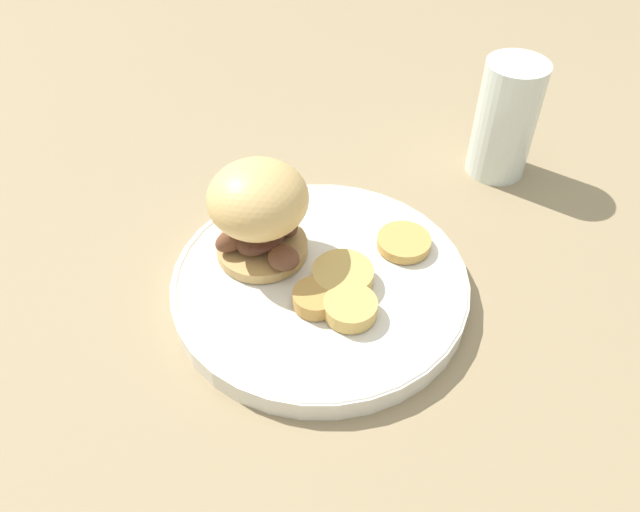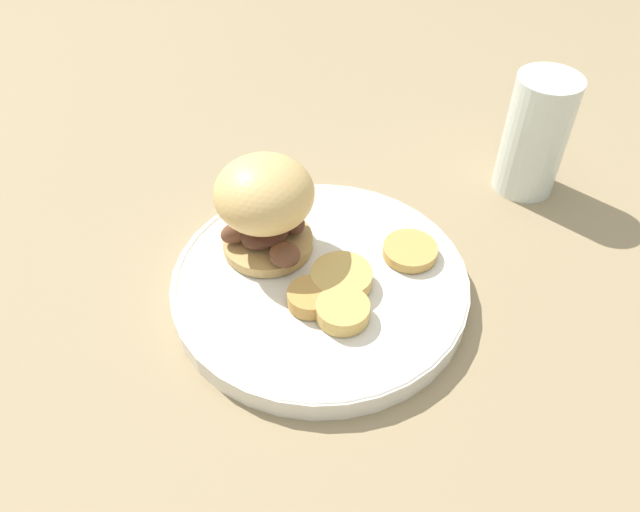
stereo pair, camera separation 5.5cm
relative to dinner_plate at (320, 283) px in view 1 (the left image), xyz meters
The scene contains 8 objects.
ground_plane 0.01m from the dinner_plate, ahead, with size 4.00×4.00×0.00m, color #937F5B.
dinner_plate is the anchor object (origin of this frame).
sandwich 0.09m from the dinner_plate, 65.88° to the left, with size 0.09×0.09×0.10m.
potato_round_0 0.09m from the dinner_plate, 58.01° to the right, with size 0.05×0.05×0.01m, color tan.
potato_round_1 0.03m from the dinner_plate, 104.01° to the right, with size 0.06×0.06×0.01m, color tan.
potato_round_2 0.05m from the dinner_plate, 144.21° to the right, with size 0.05×0.05×0.01m, color tan.
potato_round_3 0.04m from the dinner_plate, behind, with size 0.04×0.04×0.01m, color #BC8942.
drinking_glass 0.28m from the dinner_plate, 40.43° to the right, with size 0.07×0.07×0.13m.
Camera 1 is at (-0.39, -0.04, 0.43)m, focal length 35.00 mm.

